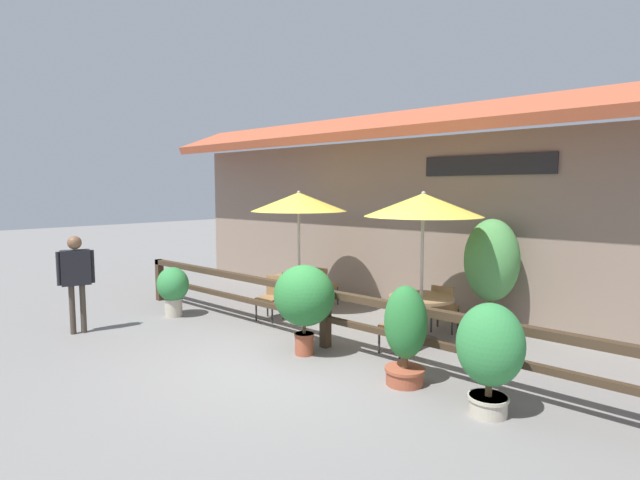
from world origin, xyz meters
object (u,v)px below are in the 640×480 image
(potted_plant_broad_leaf, at_px, (304,297))
(patio_umbrella_near, at_px, (299,202))
(potted_plant_tall_tropical, at_px, (173,287))
(dining_table_near, at_px, (299,283))
(chair_near_wallside, at_px, (324,284))
(potted_plant_entrance_palm, at_px, (490,350))
(chair_near_streetside, at_px, (272,295))
(chair_middle_wallside, at_px, (444,306))
(chair_middle_streetside, at_px, (399,322))
(pedestrian, at_px, (76,271))
(dining_table_middle, at_px, (421,305))
(potted_plant_corner_fern, at_px, (491,263))
(patio_umbrella_middle, at_px, (423,205))
(potted_plant_small_flowering, at_px, (405,332))

(potted_plant_broad_leaf, bearing_deg, patio_umbrella_near, 136.34)
(potted_plant_tall_tropical, bearing_deg, dining_table_near, 50.38)
(chair_near_wallside, relative_size, potted_plant_entrance_palm, 0.66)
(chair_near_streetside, height_order, chair_middle_wallside, same)
(patio_umbrella_near, bearing_deg, chair_middle_streetside, -14.64)
(dining_table_near, distance_m, potted_plant_entrance_palm, 5.33)
(chair_middle_streetside, height_order, pedestrian, pedestrian)
(dining_table_near, distance_m, dining_table_middle, 2.92)
(dining_table_middle, distance_m, potted_plant_corner_fern, 1.51)
(chair_near_wallside, height_order, dining_table_middle, chair_near_wallside)
(dining_table_near, bearing_deg, potted_plant_entrance_palm, -21.54)
(dining_table_near, xyz_separation_m, pedestrian, (-1.82, -3.75, 0.51))
(chair_middle_wallside, bearing_deg, chair_near_wallside, -12.99)
(patio_umbrella_middle, bearing_deg, pedestrian, -141.85)
(potted_plant_small_flowering, xyz_separation_m, potted_plant_entrance_palm, (1.19, -0.13, 0.06))
(potted_plant_corner_fern, bearing_deg, chair_middle_streetside, -108.90)
(chair_near_streetside, xyz_separation_m, chair_middle_wallside, (2.94, 1.50, 0.00))
(patio_umbrella_near, bearing_deg, chair_middle_wallside, 13.81)
(patio_umbrella_middle, distance_m, potted_plant_tall_tropical, 5.23)
(potted_plant_tall_tropical, bearing_deg, chair_middle_streetside, 14.51)
(pedestrian, bearing_deg, patio_umbrella_middle, 145.31)
(patio_umbrella_near, xyz_separation_m, chair_near_wallside, (-0.00, 0.78, -1.82))
(chair_middle_streetside, relative_size, potted_plant_tall_tropical, 0.85)
(chair_near_streetside, height_order, potted_plant_tall_tropical, potted_plant_tall_tropical)
(chair_near_wallside, relative_size, potted_plant_tall_tropical, 0.85)
(patio_umbrella_middle, bearing_deg, potted_plant_broad_leaf, -117.74)
(chair_middle_streetside, xyz_separation_m, potted_plant_small_flowering, (0.79, -1.06, 0.23))
(pedestrian, bearing_deg, chair_near_wallside, 175.28)
(potted_plant_entrance_palm, bearing_deg, chair_near_wallside, 151.14)
(chair_middle_wallside, relative_size, pedestrian, 0.49)
(potted_plant_broad_leaf, bearing_deg, potted_plant_small_flowering, 1.06)
(dining_table_middle, bearing_deg, chair_middle_wallside, 87.86)
(chair_near_streetside, relative_size, chair_middle_streetside, 1.00)
(chair_near_streetside, bearing_deg, chair_middle_streetside, -12.80)
(dining_table_near, xyz_separation_m, dining_table_middle, (2.92, -0.03, 0.00))
(patio_umbrella_middle, bearing_deg, dining_table_middle, 0.00)
(dining_table_near, bearing_deg, dining_table_middle, -0.51)
(chair_near_streetside, height_order, potted_plant_corner_fern, potted_plant_corner_fern)
(patio_umbrella_near, bearing_deg, potted_plant_broad_leaf, -43.66)
(potted_plant_broad_leaf, bearing_deg, potted_plant_entrance_palm, -1.75)
(patio_umbrella_middle, xyz_separation_m, chair_middle_wallside, (0.03, 0.75, -1.82))
(dining_table_near, xyz_separation_m, potted_plant_entrance_palm, (4.95, -1.96, 0.14))
(potted_plant_broad_leaf, xyz_separation_m, pedestrian, (-3.78, -1.89, 0.22))
(chair_middle_wallside, bearing_deg, dining_table_middle, 75.90)
(patio_umbrella_middle, relative_size, potted_plant_broad_leaf, 1.80)
(potted_plant_small_flowering, relative_size, potted_plant_entrance_palm, 1.02)
(potted_plant_tall_tropical, distance_m, pedestrian, 1.87)
(dining_table_near, height_order, patio_umbrella_middle, patio_umbrella_middle)
(potted_plant_tall_tropical, bearing_deg, potted_plant_broad_leaf, 1.62)
(chair_middle_streetside, bearing_deg, dining_table_near, 164.63)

